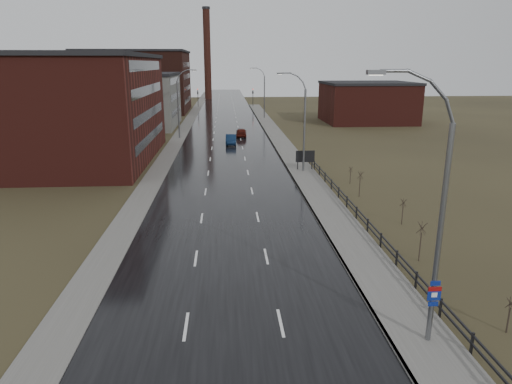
{
  "coord_description": "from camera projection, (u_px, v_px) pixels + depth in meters",
  "views": [
    {
      "loc": [
        -0.23,
        -15.58,
        12.29
      ],
      "look_at": [
        1.98,
        17.19,
        3.0
      ],
      "focal_mm": 32.0,
      "sensor_mm": 36.0,
      "label": 1
    }
  ],
  "objects": [
    {
      "name": "streetlight_right_far",
      "position": [
        263.0,
        93.0,
        103.69
      ],
      "size": [
        3.36,
        0.28,
        11.35
      ],
      "color": "slate",
      "rests_on": "ground"
    },
    {
      "name": "billboard",
      "position": [
        305.0,
        157.0,
        53.67
      ],
      "size": [
        2.24,
        0.17,
        2.43
      ],
      "color": "black",
      "rests_on": "ground"
    },
    {
      "name": "warehouse_far",
      "position": [
        137.0,
        81.0,
        118.41
      ],
      "size": [
        26.52,
        24.48,
        15.5
      ],
      "color": "#331611",
      "rests_on": "ground"
    },
    {
      "name": "curb_right",
      "position": [
        290.0,
        173.0,
        52.36
      ],
      "size": [
        0.16,
        180.0,
        0.18
      ],
      "primitive_type": "cube",
      "color": "slate",
      "rests_on": "ground"
    },
    {
      "name": "warehouse_mid",
      "position": [
        135.0,
        100.0,
        90.61
      ],
      "size": [
        16.32,
        20.4,
        10.5
      ],
      "color": "slate",
      "rests_on": "ground"
    },
    {
      "name": "shrub_f",
      "position": [
        350.0,
        175.0,
        48.06
      ],
      "size": [
        0.44,
        0.46,
        1.83
      ],
      "color": "#382D23",
      "rests_on": "ground"
    },
    {
      "name": "traffic_light_right",
      "position": [
        253.0,
        91.0,
        132.79
      ],
      "size": [
        0.58,
        2.73,
        5.3
      ],
      "color": "black",
      "rests_on": "ground"
    },
    {
      "name": "road",
      "position": [
        227.0,
        140.0,
        75.92
      ],
      "size": [
        14.0,
        300.0,
        0.06
      ],
      "primitive_type": "cube",
      "color": "black",
      "rests_on": "ground"
    },
    {
      "name": "ground",
      "position": [
        236.0,
        381.0,
        18.32
      ],
      "size": [
        320.0,
        320.0,
        0.0
      ],
      "primitive_type": "plane",
      "color": "#2D2819",
      "rests_on": "ground"
    },
    {
      "name": "streetlight_main",
      "position": [
        434.0,
        217.0,
        19.13
      ],
      "size": [
        3.91,
        0.29,
        12.11
      ],
      "color": "slate",
      "rests_on": "ground"
    },
    {
      "name": "shrub_c",
      "position": [
        421.0,
        241.0,
        29.03
      ],
      "size": [
        0.62,
        0.65,
        2.63
      ],
      "color": "#382D23",
      "rests_on": "ground"
    },
    {
      "name": "car_near",
      "position": [
        231.0,
        140.0,
        71.3
      ],
      "size": [
        1.68,
        4.63,
        1.51
      ],
      "primitive_type": "imported",
      "rotation": [
        0.0,
        0.0,
        -0.02
      ],
      "color": "#0C1E3C",
      "rests_on": "ground"
    },
    {
      "name": "streetlight_left",
      "position": [
        180.0,
        104.0,
        75.76
      ],
      "size": [
        3.36,
        0.28,
        11.35
      ],
      "color": "slate",
      "rests_on": "ground"
    },
    {
      "name": "building_right",
      "position": [
        367.0,
        102.0,
        97.85
      ],
      "size": [
        18.36,
        16.32,
        8.5
      ],
      "color": "#471914",
      "rests_on": "ground"
    },
    {
      "name": "shrub_e",
      "position": [
        360.0,
        183.0,
        43.22
      ],
      "size": [
        0.58,
        0.62,
        2.47
      ],
      "color": "#382D23",
      "rests_on": "ground"
    },
    {
      "name": "car_far",
      "position": [
        241.0,
        133.0,
        78.63
      ],
      "size": [
        1.97,
        4.54,
        1.53
      ],
      "primitive_type": "imported",
      "rotation": [
        0.0,
        0.0,
        3.1
      ],
      "color": "#48120C",
      "rests_on": "ground"
    },
    {
      "name": "sidewalk_right",
      "position": [
        303.0,
        173.0,
        52.45
      ],
      "size": [
        3.2,
        180.0,
        0.18
      ],
      "primitive_type": "cube",
      "color": "#595651",
      "rests_on": "ground"
    },
    {
      "name": "shrub_d",
      "position": [
        403.0,
        211.0,
        35.8
      ],
      "size": [
        0.5,
        0.53,
        2.1
      ],
      "color": "#382D23",
      "rests_on": "ground"
    },
    {
      "name": "streetlight_right_mid",
      "position": [
        302.0,
        122.0,
        51.84
      ],
      "size": [
        3.36,
        0.28,
        11.35
      ],
      "color": "slate",
      "rests_on": "ground"
    },
    {
      "name": "smokestack",
      "position": [
        207.0,
        54.0,
        157.72
      ],
      "size": [
        2.7,
        2.7,
        30.7
      ],
      "color": "#331611",
      "rests_on": "ground"
    },
    {
      "name": "traffic_light_left",
      "position": [
        198.0,
        91.0,
        131.76
      ],
      "size": [
        0.58,
        2.73,
        5.3
      ],
      "color": "black",
      "rests_on": "ground"
    },
    {
      "name": "shrub_b",
      "position": [
        509.0,
        315.0,
        21.33
      ],
      "size": [
        0.43,
        0.45,
        1.79
      ],
      "color": "#382D23",
      "rests_on": "ground"
    },
    {
      "name": "warehouse_near",
      "position": [
        63.0,
        108.0,
        58.32
      ],
      "size": [
        22.44,
        28.56,
        13.5
      ],
      "color": "#471914",
      "rests_on": "ground"
    },
    {
      "name": "sidewalk_left",
      "position": [
        177.0,
        140.0,
        75.38
      ],
      "size": [
        2.4,
        260.0,
        0.12
      ],
      "primitive_type": "cube",
      "color": "#595651",
      "rests_on": "ground"
    },
    {
      "name": "guardrail",
      "position": [
        359.0,
        214.0,
        36.37
      ],
      "size": [
        0.1,
        53.05,
        1.1
      ],
      "color": "black",
      "rests_on": "ground"
    }
  ]
}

